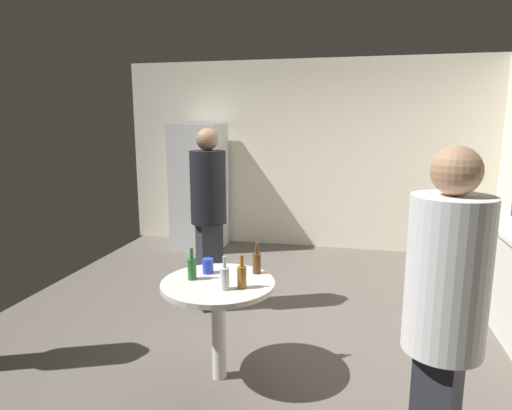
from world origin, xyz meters
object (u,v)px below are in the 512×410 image
(beer_bottle_clear, at_px, (225,277))
(person_in_black_shirt, at_px, (209,206))
(person_in_white_shirt, at_px, (444,314))
(beer_bottle_amber, at_px, (242,276))
(refrigerator, at_px, (199,187))
(beer_bottle_green, at_px, (192,268))
(beer_bottle_brown, at_px, (257,262))
(plastic_cup_blue, at_px, (208,266))
(foreground_table, at_px, (218,296))

(beer_bottle_clear, xyz_separation_m, person_in_black_shirt, (-0.54, 1.26, 0.22))
(beer_bottle_clear, xyz_separation_m, person_in_white_shirt, (1.21, -0.75, 0.20))
(beer_bottle_amber, bearing_deg, beer_bottle_clear, -154.40)
(person_in_white_shirt, bearing_deg, beer_bottle_clear, -5.55)
(refrigerator, xyz_separation_m, person_in_black_shirt, (0.84, -2.03, 0.14))
(beer_bottle_green, bearing_deg, refrigerator, 109.07)
(beer_bottle_brown, xyz_separation_m, person_in_white_shirt, (1.07, -1.10, 0.20))
(beer_bottle_clear, bearing_deg, person_in_black_shirt, 113.09)
(beer_bottle_amber, bearing_deg, person_in_white_shirt, -35.81)
(plastic_cup_blue, xyz_separation_m, person_in_black_shirt, (-0.32, 0.98, 0.25))
(beer_bottle_green, bearing_deg, foreground_table, -0.51)
(plastic_cup_blue, relative_size, person_in_white_shirt, 0.06)
(beer_bottle_brown, xyz_separation_m, beer_bottle_clear, (-0.14, -0.36, 0.00))
(foreground_table, bearing_deg, person_in_black_shirt, 111.64)
(refrigerator, height_order, beer_bottle_amber, refrigerator)
(foreground_table, relative_size, beer_bottle_green, 3.48)
(refrigerator, xyz_separation_m, beer_bottle_amber, (1.48, -3.24, -0.08))
(beer_bottle_green, distance_m, person_in_black_shirt, 1.18)
(beer_bottle_amber, height_order, person_in_white_shirt, person_in_white_shirt)
(beer_bottle_green, xyz_separation_m, plastic_cup_blue, (0.07, 0.15, -0.03))
(person_in_white_shirt, bearing_deg, beer_bottle_green, -4.35)
(foreground_table, height_order, beer_bottle_brown, beer_bottle_brown)
(beer_bottle_amber, bearing_deg, plastic_cup_blue, 144.32)
(beer_bottle_green, relative_size, plastic_cup_blue, 2.09)
(plastic_cup_blue, distance_m, person_in_white_shirt, 1.77)
(refrigerator, height_order, person_in_black_shirt, refrigerator)
(beer_bottle_amber, relative_size, person_in_white_shirt, 0.13)
(plastic_cup_blue, distance_m, person_in_black_shirt, 1.06)
(foreground_table, height_order, beer_bottle_green, beer_bottle_green)
(person_in_black_shirt, relative_size, person_in_white_shirt, 1.02)
(beer_bottle_green, distance_m, beer_bottle_clear, 0.31)
(person_in_white_shirt, bearing_deg, refrigerator, -31.25)
(refrigerator, distance_m, beer_bottle_green, 3.35)
(beer_bottle_amber, relative_size, plastic_cup_blue, 2.09)
(person_in_white_shirt, bearing_deg, beer_bottle_amber, -9.67)
(beer_bottle_amber, distance_m, plastic_cup_blue, 0.39)
(beer_bottle_amber, xyz_separation_m, beer_bottle_green, (-0.39, 0.08, 0.00))
(foreground_table, relative_size, person_in_white_shirt, 0.46)
(plastic_cup_blue, bearing_deg, person_in_black_shirt, 108.29)
(beer_bottle_green, xyz_separation_m, person_in_black_shirt, (-0.26, 1.13, 0.22))
(foreground_table, bearing_deg, plastic_cup_blue, 129.68)
(beer_bottle_amber, xyz_separation_m, plastic_cup_blue, (-0.32, 0.23, -0.03))
(foreground_table, height_order, beer_bottle_amber, beer_bottle_amber)
(foreground_table, distance_m, beer_bottle_clear, 0.24)
(foreground_table, xyz_separation_m, beer_bottle_green, (-0.19, 0.00, 0.19))
(beer_bottle_brown, height_order, person_in_white_shirt, person_in_white_shirt)
(plastic_cup_blue, bearing_deg, beer_bottle_green, -114.43)
(foreground_table, xyz_separation_m, beer_bottle_amber, (0.19, -0.08, 0.19))
(beer_bottle_brown, distance_m, person_in_white_shirt, 1.55)
(beer_bottle_brown, bearing_deg, beer_bottle_clear, -111.29)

